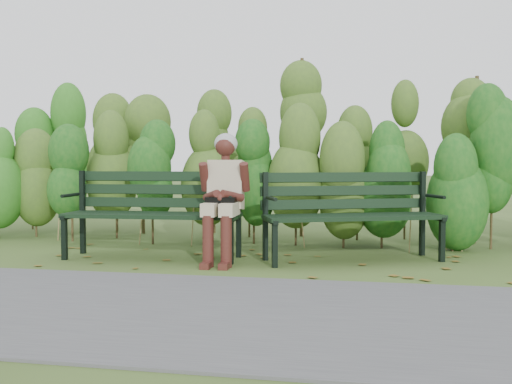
# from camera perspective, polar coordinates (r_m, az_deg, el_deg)

# --- Properties ---
(ground) EXTENTS (80.00, 80.00, 0.00)m
(ground) POSITION_cam_1_polar(r_m,az_deg,el_deg) (6.60, -0.59, -6.67)
(ground) COLOR #394C1F
(footpath) EXTENTS (60.00, 2.50, 0.01)m
(footpath) POSITION_cam_1_polar(r_m,az_deg,el_deg) (4.51, -6.33, -11.18)
(footpath) COLOR #474749
(footpath) RESTS_ON ground
(hedge_band) EXTENTS (11.04, 1.67, 2.42)m
(hedge_band) POSITION_cam_1_polar(r_m,az_deg,el_deg) (8.34, 1.99, 4.02)
(hedge_band) COLOR #47381E
(hedge_band) RESTS_ON ground
(leaf_litter) EXTENTS (5.92, 2.10, 0.01)m
(leaf_litter) POSITION_cam_1_polar(r_m,az_deg,el_deg) (6.55, -2.66, -6.72)
(leaf_litter) COLOR brown
(leaf_litter) RESTS_ON ground
(bench_left) EXTENTS (2.01, 0.73, 0.99)m
(bench_left) POSITION_cam_1_polar(r_m,az_deg,el_deg) (6.95, -9.56, -1.37)
(bench_left) COLOR black
(bench_left) RESTS_ON ground
(bench_right) EXTENTS (2.06, 1.33, 0.98)m
(bench_right) POSITION_cam_1_polar(r_m,az_deg,el_deg) (6.77, 8.94, -1.52)
(bench_right) COLOR black
(bench_right) RESTS_ON ground
(seated_woman) EXTENTS (0.56, 0.81, 1.41)m
(seated_woman) POSITION_cam_1_polar(r_m,az_deg,el_deg) (6.53, -3.12, 0.30)
(seated_woman) COLOR #B5AD8F
(seated_woman) RESTS_ON ground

